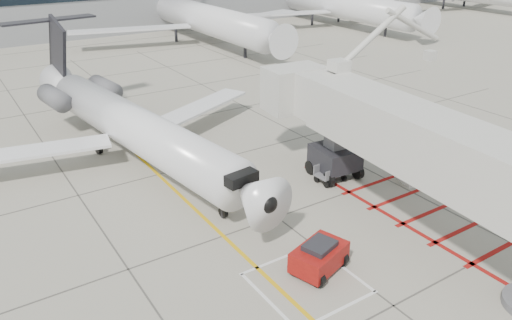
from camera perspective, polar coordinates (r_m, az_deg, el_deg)
ground_plane at (r=23.44m, az=8.17°, el=-10.77°), size 260.00×260.00×0.00m
regional_jet at (r=29.71m, az=-11.93°, el=5.17°), size 26.65×31.86×7.64m
jet_bridge at (r=24.70m, az=18.15°, el=0.78°), size 11.10×20.69×7.99m
pushback_tug at (r=22.11m, az=7.23°, el=-10.81°), size 2.87×2.25×1.47m
baggage_cart at (r=29.59m, az=8.52°, el=-1.50°), size 1.81×1.19×1.12m
ground_power_unit at (r=30.91m, az=18.56°, el=-0.37°), size 2.98×2.19×2.12m
cone_nose at (r=27.23m, az=-2.28°, el=-4.41°), size 0.37×0.37×0.51m
cone_side at (r=29.30m, az=-3.13°, el=-2.18°), size 0.37×0.37×0.51m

